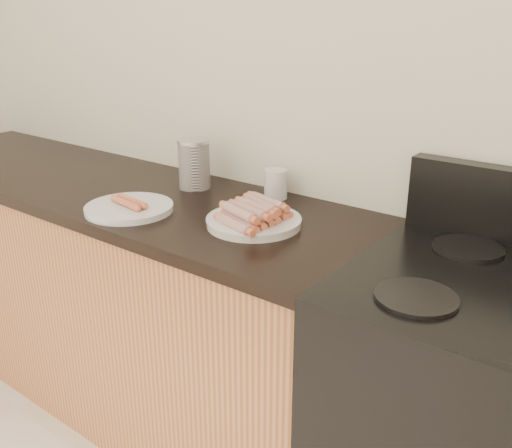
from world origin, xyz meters
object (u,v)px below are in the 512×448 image
Objects in this scene: side_plate at (129,208)px; canister at (194,164)px; main_plate at (254,223)px; mug at (276,184)px.

canister is (-0.01, 0.31, 0.08)m from side_plate.
side_plate is (-0.39, -0.14, 0.00)m from main_plate.
side_plate reaches higher than main_plate.
canister is (-0.39, 0.17, 0.08)m from main_plate.
canister is 1.79× the size of mug.
main_plate is 1.00× the size of side_plate.
main_plate is 0.41m from side_plate.
canister is at bearing -164.93° from mug.
canister is 0.31m from mug.
mug reaches higher than side_plate.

